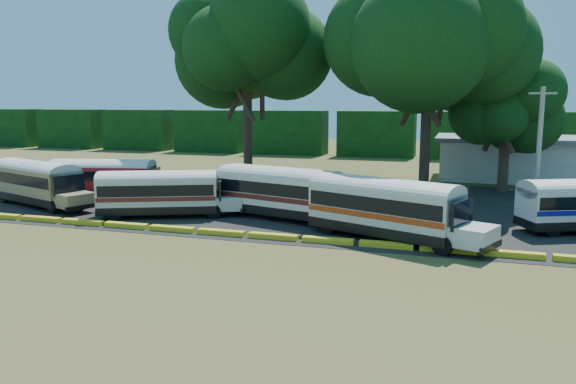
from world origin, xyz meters
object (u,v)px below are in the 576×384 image
(bus_white_red, at_px, (387,205))
(bus_beige, at_px, (38,180))
(bus_red, at_px, (106,176))
(tree_west, at_px, (247,41))
(bus_cream_west, at_px, (161,191))

(bus_white_red, bearing_deg, bus_beige, -163.38)
(bus_red, bearing_deg, bus_beige, -142.22)
(bus_red, xyz_separation_m, bus_white_red, (21.63, -6.20, 0.12))
(bus_beige, distance_m, bus_white_red, 24.77)
(bus_beige, relative_size, tree_west, 0.58)
(bus_red, distance_m, bus_white_red, 22.50)
(bus_beige, relative_size, bus_red, 1.04)
(bus_beige, bearing_deg, bus_cream_west, 15.94)
(bus_beige, xyz_separation_m, bus_red, (3.01, 3.62, -0.08))
(bus_red, distance_m, tree_west, 16.93)
(bus_beige, height_order, bus_cream_west, bus_beige)
(bus_beige, height_order, bus_white_red, bus_white_red)
(bus_red, xyz_separation_m, tree_west, (7.02, 11.11, 10.68))
(bus_red, relative_size, tree_west, 0.56)
(bus_cream_west, bearing_deg, tree_west, 67.43)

